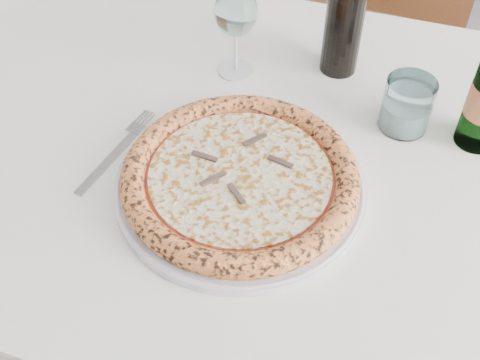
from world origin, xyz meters
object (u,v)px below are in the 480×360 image
at_px(wine_glass, 236,14).
at_px(dining_table, 264,183).
at_px(tumbler, 406,108).
at_px(wine_bottle, 346,12).
at_px(pizza, 240,177).
at_px(plate, 240,185).
at_px(chair_far, 378,10).

bearing_deg(wine_glass, dining_table, -51.59).
bearing_deg(tumbler, wine_bottle, 144.10).
relative_size(pizza, wine_bottle, 1.29).
height_order(dining_table, plate, plate).
height_order(plate, tumbler, tumbler).
bearing_deg(plate, dining_table, 90.00).
bearing_deg(wine_glass, wine_bottle, 27.39).
bearing_deg(pizza, wine_glass, 115.59).
xyz_separation_m(dining_table, wine_bottle, (0.04, 0.24, 0.20)).
bearing_deg(wine_glass, tumbler, -3.63).
xyz_separation_m(pizza, wine_bottle, (0.04, 0.34, 0.09)).
relative_size(chair_far, pizza, 2.71).
xyz_separation_m(dining_table, pizza, (-0.00, -0.10, 0.11)).
bearing_deg(wine_bottle, wine_glass, -152.61).
xyz_separation_m(plate, pizza, (-0.00, 0.00, 0.02)).
height_order(dining_table, chair_far, chair_far).
distance_m(pizza, wine_bottle, 0.35).
height_order(pizza, wine_glass, wine_glass).
bearing_deg(pizza, wine_bottle, 83.16).
xyz_separation_m(wine_glass, wine_bottle, (0.16, 0.08, -0.00)).
bearing_deg(plate, wine_bottle, 83.16).
xyz_separation_m(tumbler, wine_bottle, (-0.14, 0.10, 0.08)).
relative_size(chair_far, wine_bottle, 3.51).
relative_size(wine_glass, tumbler, 1.86).
bearing_deg(wine_glass, chair_far, 80.17).
relative_size(plate, pizza, 1.06).
bearing_deg(plate, wine_glass, 115.59).
distance_m(tumbler, wine_bottle, 0.19).
distance_m(chair_far, wine_bottle, 0.67).
height_order(pizza, tumbler, tumbler).
relative_size(dining_table, pizza, 4.50).
relative_size(plate, wine_bottle, 1.38).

